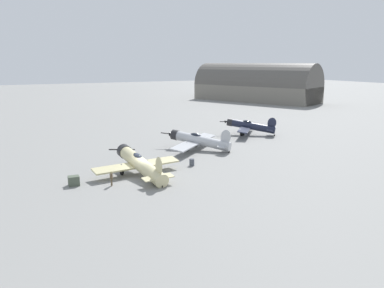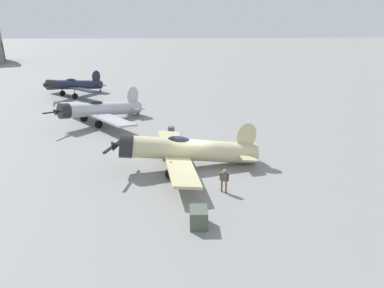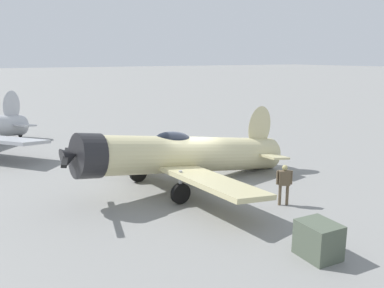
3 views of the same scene
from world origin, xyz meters
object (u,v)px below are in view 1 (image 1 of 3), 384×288
(airplane_foreground, at_px, (140,164))
(equipment_crate, at_px, (74,181))
(airplane_far_line, at_px, (249,126))
(airplane_mid_apron, at_px, (198,140))
(fuel_drum, at_px, (192,162))
(ground_crew_mechanic, at_px, (111,177))

(airplane_foreground, height_order, equipment_crate, airplane_foreground)
(airplane_far_line, xyz_separation_m, equipment_crate, (14.75, -32.81, -1.12))
(airplane_mid_apron, xyz_separation_m, equipment_crate, (8.63, -19.31, -0.92))
(airplane_far_line, distance_m, equipment_crate, 35.99)
(equipment_crate, bearing_deg, fuel_drum, 94.78)
(airplane_mid_apron, xyz_separation_m, ground_crew_mechanic, (10.55, -15.84, -0.47))
(airplane_mid_apron, xyz_separation_m, airplane_far_line, (-6.12, 13.49, 0.20))
(equipment_crate, bearing_deg, airplane_far_line, 114.20)
(ground_crew_mechanic, xyz_separation_m, equipment_crate, (-1.92, -3.47, -0.44))
(airplane_far_line, relative_size, fuel_drum, 10.71)
(airplane_mid_apron, height_order, fuel_drum, airplane_mid_apron)
(airplane_far_line, bearing_deg, equipment_crate, 66.18)
(airplane_mid_apron, height_order, airplane_far_line, airplane_mid_apron)
(fuel_drum, bearing_deg, airplane_foreground, -82.61)
(airplane_foreground, distance_m, fuel_drum, 7.26)
(airplane_mid_apron, height_order, equipment_crate, airplane_mid_apron)
(airplane_far_line, bearing_deg, airplane_mid_apron, 66.36)
(equipment_crate, bearing_deg, airplane_foreground, 92.22)
(ground_crew_mechanic, bearing_deg, airplane_far_line, -122.09)
(ground_crew_mechanic, xyz_separation_m, fuel_drum, (-3.13, 11.01, -0.51))
(fuel_drum, bearing_deg, equipment_crate, -85.22)
(airplane_mid_apron, relative_size, airplane_far_line, 1.17)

